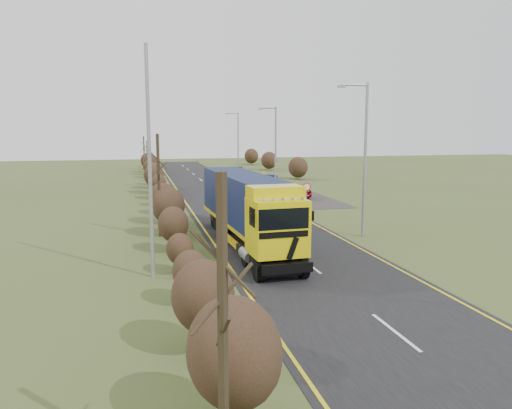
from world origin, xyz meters
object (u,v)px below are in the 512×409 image
(lorry, at_px, (248,206))
(car_red_hatchback, at_px, (297,191))
(streetlight_near, at_px, (363,153))
(speed_sign, at_px, (307,192))
(car_blue_sedan, at_px, (269,182))

(lorry, height_order, car_red_hatchback, lorry)
(streetlight_near, distance_m, speed_sign, 9.36)
(car_red_hatchback, bearing_deg, car_blue_sedan, -88.07)
(lorry, height_order, speed_sign, lorry)
(car_red_hatchback, xyz_separation_m, speed_sign, (-1.83, -7.91, 0.94))
(car_red_hatchback, bearing_deg, speed_sign, 72.22)
(car_blue_sedan, bearing_deg, lorry, 94.17)
(car_red_hatchback, bearing_deg, lorry, 59.22)
(lorry, bearing_deg, car_blue_sedan, 69.33)
(lorry, bearing_deg, car_red_hatchback, 60.93)
(car_red_hatchback, relative_size, car_blue_sedan, 0.82)
(car_red_hatchback, height_order, streetlight_near, streetlight_near)
(speed_sign, bearing_deg, lorry, -125.02)
(lorry, bearing_deg, speed_sign, 51.91)
(lorry, distance_m, car_red_hatchback, 19.49)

